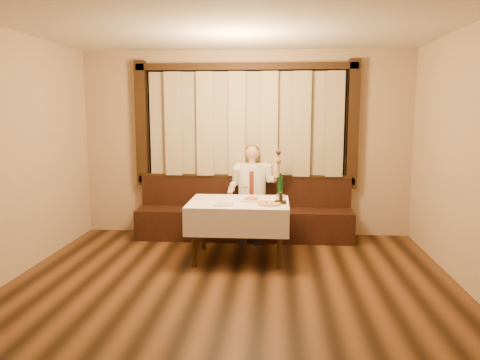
# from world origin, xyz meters

# --- Properties ---
(room) EXTENTS (5.01, 6.01, 2.81)m
(room) POSITION_xyz_m (-0.00, 0.97, 1.50)
(room) COLOR black
(room) RESTS_ON ground
(banquette) EXTENTS (3.20, 0.61, 0.94)m
(banquette) POSITION_xyz_m (0.00, 2.72, 0.31)
(banquette) COLOR black
(banquette) RESTS_ON ground
(dining_table) EXTENTS (1.27, 0.97, 0.76)m
(dining_table) POSITION_xyz_m (0.00, 1.70, 0.65)
(dining_table) COLOR black
(dining_table) RESTS_ON ground
(pizza) EXTENTS (0.30, 0.30, 0.03)m
(pizza) POSITION_xyz_m (0.39, 1.48, 0.77)
(pizza) COLOR white
(pizza) RESTS_ON dining_table
(pasta_red) EXTENTS (0.28, 0.28, 0.09)m
(pasta_red) POSITION_xyz_m (0.16, 1.75, 0.79)
(pasta_red) COLOR white
(pasta_red) RESTS_ON dining_table
(pasta_cream) EXTENTS (0.25, 0.25, 0.09)m
(pasta_cream) POSITION_xyz_m (-0.17, 1.45, 0.79)
(pasta_cream) COLOR white
(pasta_cream) RESTS_ON dining_table
(green_bottle) EXTENTS (0.07, 0.07, 0.33)m
(green_bottle) POSITION_xyz_m (0.53, 2.08, 0.89)
(green_bottle) COLOR #0E4516
(green_bottle) RESTS_ON dining_table
(table_wine_glass) EXTENTS (0.07, 0.07, 0.18)m
(table_wine_glass) POSITION_xyz_m (0.07, 1.92, 0.89)
(table_wine_glass) COLOR white
(table_wine_glass) RESTS_ON dining_table
(cruet_caddy) EXTENTS (0.15, 0.11, 0.14)m
(cruet_caddy) POSITION_xyz_m (0.53, 1.57, 0.81)
(cruet_caddy) COLOR black
(cruet_caddy) RESTS_ON dining_table
(seated_man) EXTENTS (0.76, 0.57, 1.40)m
(seated_man) POSITION_xyz_m (0.12, 2.63, 0.81)
(seated_man) COLOR black
(seated_man) RESTS_ON ground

